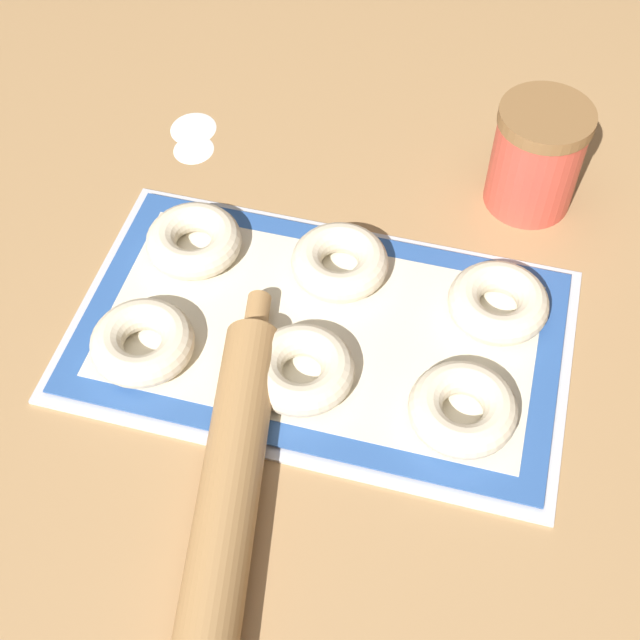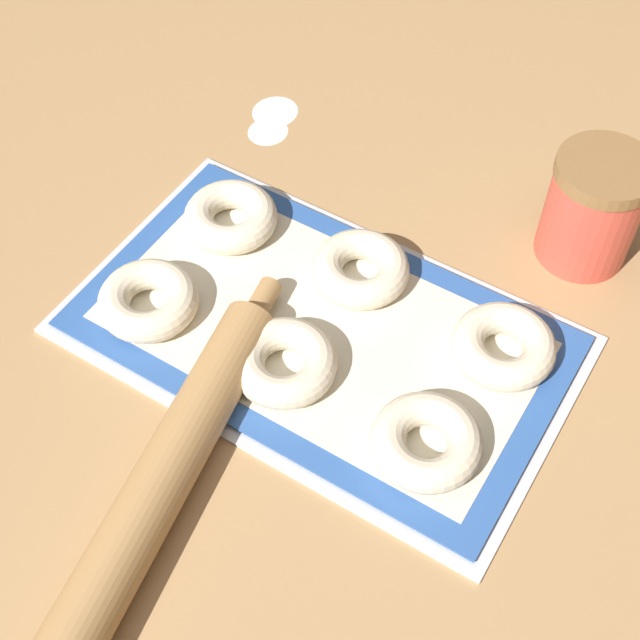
{
  "view_description": "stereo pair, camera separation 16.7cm",
  "coord_description": "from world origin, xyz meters",
  "px_view_note": "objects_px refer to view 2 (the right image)",
  "views": [
    {
      "loc": [
        0.15,
        -0.53,
        0.77
      ],
      "look_at": [
        0.01,
        0.02,
        0.03
      ],
      "focal_mm": 50.0,
      "sensor_mm": 36.0,
      "label": 1
    },
    {
      "loc": [
        0.31,
        -0.46,
        0.77
      ],
      "look_at": [
        0.01,
        0.02,
        0.03
      ],
      "focal_mm": 50.0,
      "sensor_mm": 36.0,
      "label": 2
    }
  ],
  "objects_px": {
    "baking_tray": "(320,334)",
    "bagel_back_left": "(231,217)",
    "bagel_back_center": "(360,269)",
    "flour_canister": "(593,209)",
    "bagel_front_right": "(426,442)",
    "bagel_back_right": "(503,346)",
    "bagel_front_center": "(284,363)",
    "rolling_pin": "(168,469)",
    "bagel_front_left": "(148,300)"
  },
  "relations": [
    {
      "from": "baking_tray",
      "to": "bagel_back_left",
      "type": "height_order",
      "value": "bagel_back_left"
    },
    {
      "from": "flour_canister",
      "to": "bagel_back_right",
      "type": "bearing_deg",
      "value": -93.47
    },
    {
      "from": "bagel_front_center",
      "to": "bagel_back_right",
      "type": "bearing_deg",
      "value": 37.03
    },
    {
      "from": "bagel_front_left",
      "to": "flour_canister",
      "type": "bearing_deg",
      "value": 43.16
    },
    {
      "from": "bagel_front_left",
      "to": "bagel_back_left",
      "type": "height_order",
      "value": "same"
    },
    {
      "from": "bagel_back_left",
      "to": "flour_canister",
      "type": "relative_size",
      "value": 0.81
    },
    {
      "from": "baking_tray",
      "to": "rolling_pin",
      "type": "relative_size",
      "value": 1.11
    },
    {
      "from": "bagel_front_center",
      "to": "bagel_back_left",
      "type": "xyz_separation_m",
      "value": [
        -0.16,
        0.14,
        0.0
      ]
    },
    {
      "from": "bagel_front_center",
      "to": "baking_tray",
      "type": "bearing_deg",
      "value": 88.19
    },
    {
      "from": "baking_tray",
      "to": "bagel_back_left",
      "type": "bearing_deg",
      "value": 156.52
    },
    {
      "from": "baking_tray",
      "to": "bagel_front_center",
      "type": "bearing_deg",
      "value": -91.81
    },
    {
      "from": "bagel_back_center",
      "to": "flour_canister",
      "type": "bearing_deg",
      "value": 43.53
    },
    {
      "from": "baking_tray",
      "to": "bagel_front_right",
      "type": "xyz_separation_m",
      "value": [
        0.16,
        -0.07,
        0.02
      ]
    },
    {
      "from": "baking_tray",
      "to": "bagel_back_center",
      "type": "relative_size",
      "value": 4.9
    },
    {
      "from": "bagel_front_center",
      "to": "rolling_pin",
      "type": "xyz_separation_m",
      "value": [
        -0.03,
        -0.16,
        -0.0
      ]
    },
    {
      "from": "bagel_front_right",
      "to": "bagel_back_right",
      "type": "distance_m",
      "value": 0.14
    },
    {
      "from": "bagel_front_left",
      "to": "rolling_pin",
      "type": "height_order",
      "value": "rolling_pin"
    },
    {
      "from": "bagel_front_left",
      "to": "bagel_back_center",
      "type": "relative_size",
      "value": 1.0
    },
    {
      "from": "bagel_front_center",
      "to": "flour_canister",
      "type": "xyz_separation_m",
      "value": [
        0.19,
        0.33,
        0.04
      ]
    },
    {
      "from": "bagel_front_center",
      "to": "bagel_front_right",
      "type": "xyz_separation_m",
      "value": [
        0.16,
        -0.0,
        0.0
      ]
    },
    {
      "from": "bagel_front_left",
      "to": "bagel_back_left",
      "type": "distance_m",
      "value": 0.15
    },
    {
      "from": "bagel_back_center",
      "to": "flour_canister",
      "type": "height_order",
      "value": "flour_canister"
    },
    {
      "from": "bagel_front_center",
      "to": "bagel_back_center",
      "type": "distance_m",
      "value": 0.15
    },
    {
      "from": "baking_tray",
      "to": "bagel_front_right",
      "type": "bearing_deg",
      "value": -23.25
    },
    {
      "from": "rolling_pin",
      "to": "baking_tray",
      "type": "bearing_deg",
      "value": 82.72
    },
    {
      "from": "baking_tray",
      "to": "bagel_back_left",
      "type": "distance_m",
      "value": 0.18
    },
    {
      "from": "baking_tray",
      "to": "bagel_back_center",
      "type": "xyz_separation_m",
      "value": [
        0.0,
        0.08,
        0.02
      ]
    },
    {
      "from": "bagel_back_center",
      "to": "flour_canister",
      "type": "relative_size",
      "value": 0.81
    },
    {
      "from": "bagel_back_center",
      "to": "flour_canister",
      "type": "xyz_separation_m",
      "value": [
        0.19,
        0.18,
        0.04
      ]
    },
    {
      "from": "baking_tray",
      "to": "flour_canister",
      "type": "xyz_separation_m",
      "value": [
        0.19,
        0.26,
        0.06
      ]
    },
    {
      "from": "bagel_back_right",
      "to": "rolling_pin",
      "type": "distance_m",
      "value": 0.36
    },
    {
      "from": "bagel_back_right",
      "to": "bagel_front_left",
      "type": "bearing_deg",
      "value": -157.34
    },
    {
      "from": "bagel_back_left",
      "to": "bagel_back_center",
      "type": "height_order",
      "value": "same"
    },
    {
      "from": "rolling_pin",
      "to": "bagel_back_right",
      "type": "bearing_deg",
      "value": 54.89
    },
    {
      "from": "bagel_front_left",
      "to": "rolling_pin",
      "type": "xyz_separation_m",
      "value": [
        0.14,
        -0.15,
        -0.0
      ]
    },
    {
      "from": "bagel_front_center",
      "to": "flour_canister",
      "type": "height_order",
      "value": "flour_canister"
    },
    {
      "from": "flour_canister",
      "to": "rolling_pin",
      "type": "xyz_separation_m",
      "value": [
        -0.22,
        -0.49,
        -0.04
      ]
    },
    {
      "from": "bagel_front_center",
      "to": "flour_canister",
      "type": "bearing_deg",
      "value": 59.67
    },
    {
      "from": "bagel_front_center",
      "to": "bagel_back_center",
      "type": "height_order",
      "value": "same"
    },
    {
      "from": "bagel_back_left",
      "to": "bagel_back_center",
      "type": "distance_m",
      "value": 0.17
    },
    {
      "from": "bagel_back_left",
      "to": "rolling_pin",
      "type": "bearing_deg",
      "value": -65.06
    },
    {
      "from": "bagel_front_left",
      "to": "flour_canister",
      "type": "distance_m",
      "value": 0.49
    },
    {
      "from": "bagel_front_right",
      "to": "bagel_back_center",
      "type": "distance_m",
      "value": 0.22
    },
    {
      "from": "bagel_front_center",
      "to": "bagel_back_center",
      "type": "bearing_deg",
      "value": 88.93
    },
    {
      "from": "flour_canister",
      "to": "rolling_pin",
      "type": "distance_m",
      "value": 0.53
    },
    {
      "from": "bagel_back_center",
      "to": "flour_canister",
      "type": "distance_m",
      "value": 0.26
    },
    {
      "from": "bagel_front_center",
      "to": "bagel_back_right",
      "type": "height_order",
      "value": "same"
    },
    {
      "from": "baking_tray",
      "to": "bagel_back_right",
      "type": "relative_size",
      "value": 4.9
    },
    {
      "from": "baking_tray",
      "to": "bagel_front_left",
      "type": "relative_size",
      "value": 4.9
    },
    {
      "from": "bagel_front_right",
      "to": "flour_canister",
      "type": "xyz_separation_m",
      "value": [
        0.03,
        0.33,
        0.04
      ]
    }
  ]
}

